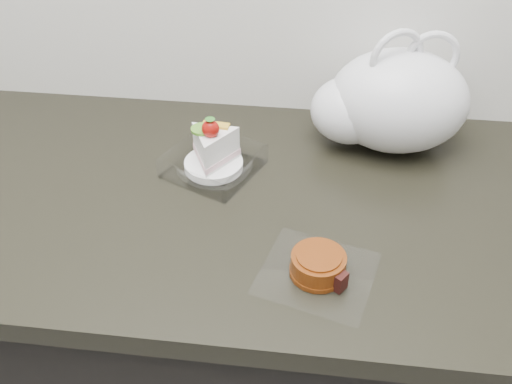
# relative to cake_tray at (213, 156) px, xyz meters

# --- Properties ---
(counter) EXTENTS (2.04, 0.64, 0.90)m
(counter) POSITION_rel_cake_tray_xyz_m (-0.00, -0.07, -0.48)
(counter) COLOR black
(counter) RESTS_ON ground
(cake_tray) EXTENTS (0.20, 0.20, 0.12)m
(cake_tray) POSITION_rel_cake_tray_xyz_m (0.00, 0.00, 0.00)
(cake_tray) COLOR white
(cake_tray) RESTS_ON counter
(mooncake_wrap) EXTENTS (0.20, 0.19, 0.04)m
(mooncake_wrap) POSITION_rel_cake_tray_xyz_m (0.20, -0.24, -0.02)
(mooncake_wrap) COLOR white
(mooncake_wrap) RESTS_ON counter
(plastic_bag) EXTENTS (0.33, 0.27, 0.24)m
(plastic_bag) POSITION_rel_cake_tray_xyz_m (0.32, 0.12, 0.06)
(plastic_bag) COLOR silver
(plastic_bag) RESTS_ON counter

